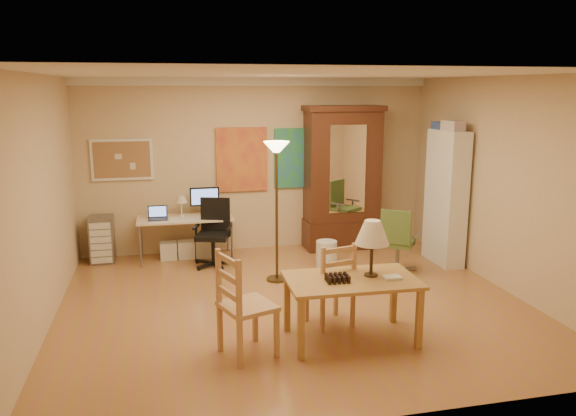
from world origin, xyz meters
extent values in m
plane|color=#A16F39|center=(0.00, 0.00, 0.00)|extent=(5.50, 5.50, 0.00)
cube|color=white|center=(0.00, 2.46, 2.64)|extent=(5.50, 0.08, 0.12)
cube|color=#9D704A|center=(-2.05, 2.47, 1.50)|extent=(0.90, 0.04, 0.62)
cube|color=gold|center=(-0.25, 2.47, 1.45)|extent=(0.80, 0.04, 1.00)
cube|color=teal|center=(0.65, 2.47, 1.45)|extent=(0.75, 0.04, 0.95)
cube|color=olive|center=(0.34, -1.09, 0.64)|extent=(1.34, 0.83, 0.04)
cube|color=olive|center=(-0.27, -1.41, 0.31)|extent=(0.06, 0.06, 0.63)
cube|color=olive|center=(0.93, -1.44, 0.31)|extent=(0.06, 0.06, 0.63)
cube|color=olive|center=(-0.25, -0.74, 0.31)|extent=(0.06, 0.06, 0.63)
cube|color=olive|center=(0.95, -0.77, 0.31)|extent=(0.06, 0.06, 0.63)
cylinder|color=black|center=(0.56, -1.05, 0.67)|extent=(0.14, 0.14, 0.02)
cylinder|color=black|center=(0.56, -1.05, 0.84)|extent=(0.04, 0.04, 0.35)
cone|color=beige|center=(0.56, -1.05, 1.12)|extent=(0.35, 0.35, 0.25)
cube|color=beige|center=(0.74, -1.19, 0.68)|extent=(0.18, 0.14, 0.03)
cube|color=black|center=(0.17, -1.15, 0.70)|extent=(0.25, 0.20, 0.07)
cube|color=#B57552|center=(0.24, -0.66, 0.45)|extent=(0.52, 0.51, 0.04)
cube|color=#B57552|center=(0.39, -0.45, 0.21)|extent=(0.05, 0.05, 0.43)
cube|color=#B57552|center=(0.02, -0.53, 0.21)|extent=(0.05, 0.05, 0.43)
cube|color=#B57552|center=(0.47, -0.79, 0.21)|extent=(0.05, 0.05, 0.43)
cube|color=#B57552|center=(0.10, -0.88, 0.21)|extent=(0.05, 0.05, 0.43)
cube|color=#B57552|center=(0.47, -0.79, 0.69)|extent=(0.05, 0.05, 0.50)
cube|color=#B57552|center=(0.10, -0.88, 0.69)|extent=(0.05, 0.05, 0.50)
cube|color=#B57552|center=(0.29, -0.84, 0.74)|extent=(0.37, 0.12, 0.05)
cube|color=#B57552|center=(-0.74, -1.18, 0.50)|extent=(0.60, 0.61, 0.04)
cube|color=#B57552|center=(-0.48, -1.31, 0.24)|extent=(0.06, 0.06, 0.47)
cube|color=#B57552|center=(-0.62, -0.91, 0.24)|extent=(0.06, 0.06, 0.47)
cube|color=#B57552|center=(-0.85, -1.44, 0.24)|extent=(0.06, 0.06, 0.47)
cube|color=#B57552|center=(-1.00, -1.05, 0.24)|extent=(0.06, 0.06, 0.47)
cube|color=#B57552|center=(-0.85, -1.44, 0.77)|extent=(0.06, 0.06, 0.55)
cube|color=#B57552|center=(-1.00, -1.05, 0.77)|extent=(0.06, 0.06, 0.55)
cube|color=#B57552|center=(-0.93, -1.24, 0.83)|extent=(0.17, 0.41, 0.06)
cylinder|color=#403119|center=(-0.03, 0.87, 0.02)|extent=(0.28, 0.28, 0.03)
cylinder|color=#403119|center=(-0.03, 0.87, 0.90)|extent=(0.04, 0.04, 1.76)
cone|color=#FFE0A5|center=(-0.03, 0.87, 1.80)|extent=(0.34, 0.34, 0.14)
cube|color=beige|center=(-1.17, 2.12, 0.63)|extent=(1.41, 0.62, 0.03)
cylinder|color=slate|center=(-1.83, 1.85, 0.31)|extent=(0.03, 0.03, 0.62)
cylinder|color=slate|center=(-0.51, 1.85, 0.31)|extent=(0.03, 0.03, 0.62)
cylinder|color=slate|center=(-1.83, 2.39, 0.31)|extent=(0.03, 0.03, 0.62)
cylinder|color=slate|center=(-0.51, 2.39, 0.31)|extent=(0.03, 0.03, 0.62)
cube|color=black|center=(-1.57, 2.08, 0.65)|extent=(0.28, 0.19, 0.01)
cube|color=black|center=(-1.57, 2.22, 0.75)|extent=(0.28, 0.05, 0.18)
cube|color=black|center=(-0.86, 2.25, 0.93)|extent=(0.44, 0.04, 0.28)
cone|color=beige|center=(-1.21, 2.21, 0.91)|extent=(0.18, 0.18, 0.11)
cube|color=beige|center=(-1.30, 1.99, 0.65)|extent=(0.22, 0.28, 0.01)
cube|color=maroon|center=(-0.68, 2.08, 0.70)|extent=(0.19, 0.14, 0.11)
cube|color=white|center=(-1.44, 2.16, 0.13)|extent=(0.25, 0.21, 0.27)
cube|color=white|center=(-1.17, 2.16, 0.13)|extent=(0.25, 0.21, 0.27)
cube|color=silver|center=(-0.91, 2.16, 0.13)|extent=(0.25, 0.21, 0.27)
cylinder|color=black|center=(-0.80, 1.67, 0.24)|extent=(0.06, 0.06, 0.38)
cube|color=black|center=(-0.80, 1.67, 0.45)|extent=(0.56, 0.55, 0.07)
cube|color=black|center=(-0.74, 1.87, 0.73)|extent=(0.43, 0.18, 0.49)
cube|color=black|center=(-1.04, 1.75, 0.58)|extent=(0.12, 0.28, 0.03)
cube|color=black|center=(-0.57, 1.60, 0.58)|extent=(0.12, 0.28, 0.03)
cylinder|color=slate|center=(1.69, 0.82, 0.22)|extent=(0.05, 0.05, 0.36)
cube|color=#485D29|center=(1.69, 0.82, 0.43)|extent=(0.59, 0.59, 0.06)
cube|color=#485D29|center=(1.58, 0.66, 0.70)|extent=(0.36, 0.28, 0.47)
cube|color=slate|center=(1.88, 0.68, 0.56)|extent=(0.19, 0.24, 0.03)
cube|color=slate|center=(1.51, 0.95, 0.56)|extent=(0.19, 0.24, 0.03)
cube|color=slate|center=(-2.40, 2.27, 0.34)|extent=(0.34, 0.39, 0.69)
cube|color=silver|center=(-2.40, 2.06, 0.34)|extent=(0.29, 0.02, 0.59)
cube|color=#3B1F10|center=(1.33, 2.24, 1.10)|extent=(1.16, 0.53, 2.21)
cube|color=#3B1F10|center=(1.33, 2.24, 0.23)|extent=(1.20, 0.57, 0.44)
cube|color=white|center=(1.33, 1.97, 1.31)|extent=(0.58, 0.01, 1.37)
cube|color=#3B1F10|center=(1.33, 2.24, 2.24)|extent=(1.24, 0.59, 0.08)
cube|color=white|center=(2.55, 1.11, 0.98)|extent=(0.29, 0.78, 1.96)
cube|color=#993333|center=(2.51, 0.97, 0.47)|extent=(0.18, 0.39, 0.23)
cube|color=#334C99|center=(2.51, 1.31, 1.62)|extent=(0.18, 0.27, 0.20)
cylinder|color=silver|center=(0.79, 1.29, 0.19)|extent=(0.31, 0.31, 0.38)
camera|label=1|loc=(-1.49, -6.21, 2.55)|focal=35.00mm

